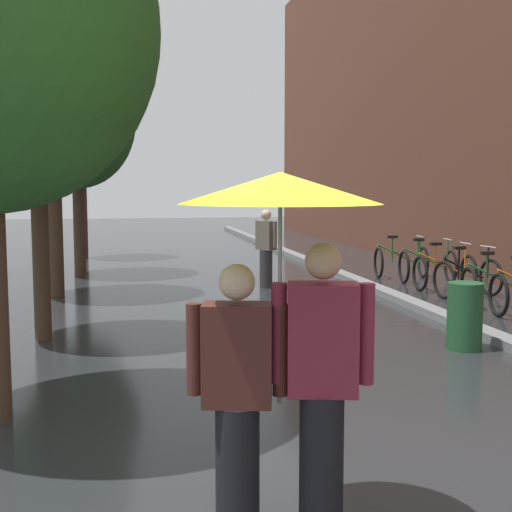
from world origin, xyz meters
The scene contains 14 objects.
ground_plane centered at (0.00, 0.00, 0.00)m, with size 80.00×80.00×0.00m, color #26282B.
kerb_strip centered at (3.20, 10.00, 0.06)m, with size 0.30×36.00×0.12m, color slate.
street_tree_1 centered at (-2.70, 5.11, 3.26)m, with size 2.31×2.31×4.68m.
street_tree_2 centered at (-2.87, 8.83, 3.60)m, with size 2.64×2.64×5.21m.
street_tree_3 centered at (-2.64, 11.85, 3.54)m, with size 2.66×2.66×5.12m.
street_tree_4 centered at (-2.76, 15.58, 3.85)m, with size 2.29×2.29×5.30m.
parked_bicycle_3 centered at (4.61, 6.22, 0.38)m, with size 1.14×0.80×0.96m.
parked_bicycle_4 centered at (4.61, 7.25, 0.38)m, with size 1.16×0.83×0.96m.
parked_bicycle_5 centered at (4.58, 8.11, 0.38)m, with size 1.10×0.73×0.96m.
parked_bicycle_6 centered at (4.69, 9.13, 0.38)m, with size 1.15×0.81×0.96m.
parked_bicycle_7 centered at (4.46, 10.01, 0.38)m, with size 1.15×0.81×0.96m.
couple_under_umbrella centered at (-0.72, -0.48, 1.43)m, with size 1.16×1.16×2.14m.
litter_bin centered at (2.59, 3.56, 0.42)m, with size 0.44×0.44×0.85m, color #1E4C28.
pedestrian_walking_midground centered at (1.19, 9.14, 0.81)m, with size 0.40×0.51×1.59m.
Camera 1 is at (-1.58, -4.21, 2.06)m, focal length 47.59 mm.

